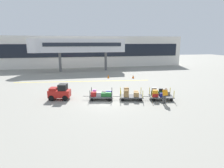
{
  "coord_description": "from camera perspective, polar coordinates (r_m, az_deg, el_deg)",
  "views": [
    {
      "loc": [
        -2.95,
        -17.83,
        5.69
      ],
      "look_at": [
        0.96,
        1.29,
        1.32
      ],
      "focal_mm": 30.29,
      "sensor_mm": 36.0,
      "label": 1
    }
  ],
  "objects": [
    {
      "name": "ground_plane",
      "position": [
        18.95,
        -2.06,
        -4.86
      ],
      "size": [
        120.0,
        120.0,
        0.0
      ],
      "primitive_type": "plane",
      "color": "gray"
    },
    {
      "name": "apron_lead_line",
      "position": [
        28.11,
        -8.72,
        0.8
      ],
      "size": [
        19.57,
        2.32,
        0.01
      ],
      "primitive_type": "cube",
      "rotation": [
        0.0,
        0.0,
        -0.11
      ],
      "color": "yellow",
      "rests_on": "ground_plane"
    },
    {
      "name": "safety_cone_far",
      "position": [
        30.24,
        -1.13,
        2.3
      ],
      "size": [
        0.36,
        0.36,
        0.55
      ],
      "primitive_type": "cone",
      "color": "orange",
      "rests_on": "ground_plane"
    },
    {
      "name": "terminal_building",
      "position": [
        43.97,
        -7.8,
        9.62
      ],
      "size": [
        45.53,
        2.51,
        6.94
      ],
      "color": "silver",
      "rests_on": "ground_plane"
    },
    {
      "name": "baggage_cart_middle",
      "position": [
        19.0,
        5.57,
        -3.16
      ],
      "size": [
        3.09,
        1.85,
        1.16
      ],
      "color": "#4C4C4F",
      "rests_on": "ground_plane"
    },
    {
      "name": "baggage_cart_tail",
      "position": [
        19.51,
        14.13,
        -3.06
      ],
      "size": [
        3.09,
        1.85,
        1.17
      ],
      "color": "#4C4C4F",
      "rests_on": "ground_plane"
    },
    {
      "name": "baggage_cart_lead",
      "position": [
        18.98,
        -3.26,
        -3.27
      ],
      "size": [
        3.09,
        1.85,
        1.1
      ],
      "color": "#4C4C4F",
      "rests_on": "ground_plane"
    },
    {
      "name": "baggage_tug",
      "position": [
        19.65,
        -15.48,
        -2.4
      ],
      "size": [
        2.28,
        1.6,
        1.58
      ],
      "color": "red",
      "rests_on": "ground_plane"
    },
    {
      "name": "safety_cone_near",
      "position": [
        30.29,
        6.41,
        2.24
      ],
      "size": [
        0.36,
        0.36,
        0.55
      ],
      "primitive_type": "cone",
      "color": "#EA590F",
      "rests_on": "ground_plane"
    },
    {
      "name": "jet_bridge",
      "position": [
        37.83,
        -11.41,
        11.24
      ],
      "size": [
        18.4,
        3.0,
        6.29
      ],
      "color": "silver",
      "rests_on": "ground_plane"
    },
    {
      "name": "baggage_handler",
      "position": [
        18.3,
        15.65,
        -3.14
      ],
      "size": [
        0.42,
        0.45,
        1.56
      ],
      "color": "#4C4C4C",
      "rests_on": "ground_plane"
    }
  ]
}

